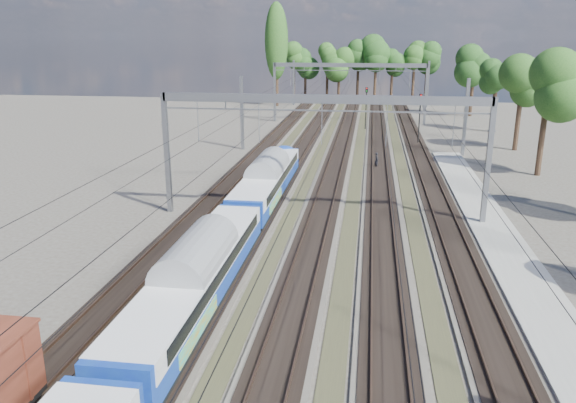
# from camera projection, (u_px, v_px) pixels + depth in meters

# --- Properties ---
(track_bed) EXTENTS (21.00, 130.00, 0.34)m
(track_bed) POSITION_uv_depth(u_px,v_px,m) (334.00, 171.00, 55.55)
(track_bed) COLOR #47423A
(track_bed) RESTS_ON ground
(platform) EXTENTS (3.00, 70.00, 0.30)m
(platform) POSITION_uv_depth(u_px,v_px,m) (526.00, 283.00, 30.15)
(platform) COLOR gray
(platform) RESTS_ON ground
(catenary) EXTENTS (25.65, 130.00, 9.00)m
(catenary) POSITION_uv_depth(u_px,v_px,m) (343.00, 98.00, 61.01)
(catenary) COLOR slate
(catenary) RESTS_ON ground
(tree_belt) EXTENTS (38.69, 99.27, 11.62)m
(tree_belt) POSITION_uv_depth(u_px,v_px,m) (388.00, 65.00, 100.20)
(tree_belt) COLOR black
(tree_belt) RESTS_ON ground
(poplar) EXTENTS (4.40, 4.40, 19.04)m
(poplar) POSITION_uv_depth(u_px,v_px,m) (276.00, 42.00, 104.52)
(poplar) COLOR black
(poplar) RESTS_ON ground
(emu_train) EXTENTS (2.66, 56.34, 3.89)m
(emu_train) POSITION_uv_depth(u_px,v_px,m) (195.00, 272.00, 26.24)
(emu_train) COLOR black
(emu_train) RESTS_ON ground
(worker) EXTENTS (0.55, 0.68, 1.63)m
(worker) POSITION_uv_depth(u_px,v_px,m) (377.00, 160.00, 56.74)
(worker) COLOR black
(worker) RESTS_ON ground
(signal_near) EXTENTS (0.37, 0.34, 5.97)m
(signal_near) POSITION_uv_depth(u_px,v_px,m) (366.00, 103.00, 79.78)
(signal_near) COLOR black
(signal_near) RESTS_ON ground
(signal_far) EXTENTS (0.44, 0.40, 6.17)m
(signal_far) POSITION_uv_depth(u_px,v_px,m) (420.00, 113.00, 68.56)
(signal_far) COLOR black
(signal_far) RESTS_ON ground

